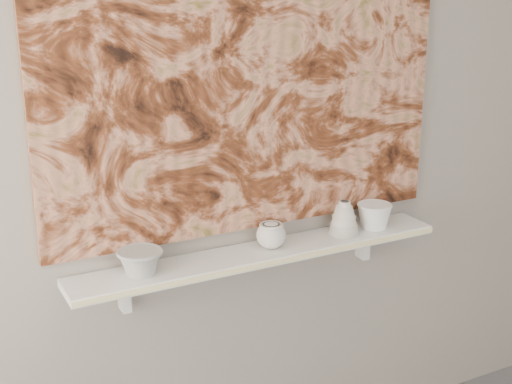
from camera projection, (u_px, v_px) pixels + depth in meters
wall_back at (249, 129)px, 2.48m from camera, size 3.60×0.00×3.60m
shelf at (262, 254)px, 2.53m from camera, size 1.40×0.18×0.03m
shelf_stripe at (275, 263)px, 2.45m from camera, size 1.40×0.01×0.02m
bracket_left at (124, 294)px, 2.39m from camera, size 0.03×0.06×0.12m
bracket_right at (363, 244)px, 2.83m from camera, size 0.03×0.06×0.12m
painting at (251, 75)px, 2.41m from camera, size 1.50×0.02×1.10m
house_motif at (358, 149)px, 2.69m from camera, size 0.09×0.00×0.08m
bowl_grey at (140, 262)px, 2.31m from camera, size 0.16×0.16×0.09m
cup_cream at (271, 235)px, 2.53m from camera, size 0.14×0.14×0.10m
bell_vessel at (344, 217)px, 2.66m from camera, size 0.14×0.14×0.13m
bowl_white at (374, 216)px, 2.73m from camera, size 0.17×0.17×0.10m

